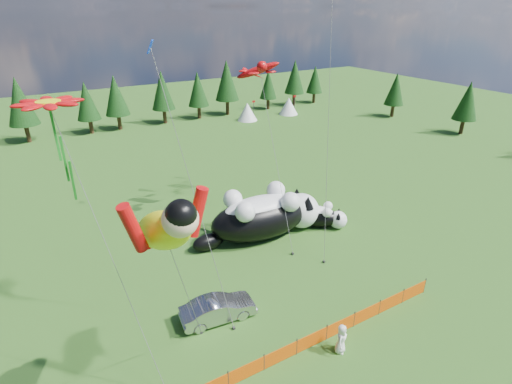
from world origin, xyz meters
TOP-DOWN VIEW (x-y plane):
  - ground at (0.00, 0.00)m, footprint 160.00×160.00m
  - safety_fence at (0.00, -3.00)m, footprint 22.06×0.06m
  - tree_line at (0.00, 45.00)m, footprint 90.00×4.00m
  - festival_tents at (11.00, 40.00)m, footprint 50.00×3.20m
  - cat_large at (5.94, 8.19)m, footprint 10.85×4.43m
  - cat_small at (10.48, 7.33)m, footprint 4.49×4.30m
  - car at (-1.40, 1.48)m, footprint 4.54×2.00m
  - spectator_e at (3.13, -4.00)m, footprint 1.02×0.95m
  - superhero_kite at (-5.26, -2.77)m, footprint 4.99×6.37m
  - gecko_kite at (8.18, 13.25)m, footprint 5.67×11.36m
  - flower_kite at (-7.75, 3.07)m, footprint 3.99×6.82m
  - diamond_kite_a at (-2.78, 4.11)m, footprint 2.23×4.65m

SIDE VIEW (x-z plane):
  - ground at x=0.00m, z-range 0.00..0.00m
  - safety_fence at x=0.00m, z-range -0.05..1.05m
  - car at x=-1.40m, z-range 0.00..1.45m
  - spectator_e at x=3.13m, z-range 0.00..1.75m
  - cat_small at x=10.48m, z-range -0.05..1.95m
  - festival_tents at x=11.00m, z-range 0.00..2.80m
  - cat_large at x=5.94m, z-range -0.10..3.82m
  - tree_line at x=0.00m, z-range 0.00..8.00m
  - superhero_kite at x=-5.26m, z-range 3.34..15.32m
  - gecko_kite at x=8.18m, z-range 4.66..19.38m
  - flower_kite at x=-7.75m, z-range 5.93..19.94m
  - diamond_kite_a at x=-2.78m, z-range 6.04..21.85m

